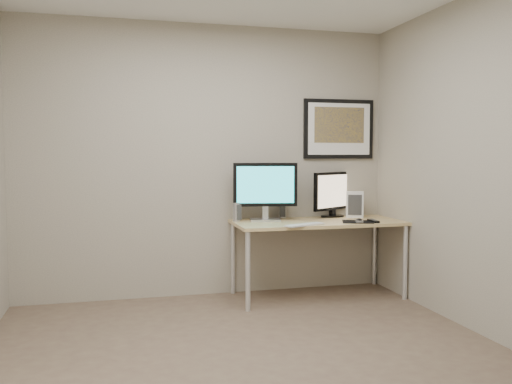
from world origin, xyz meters
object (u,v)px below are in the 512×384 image
speaker_right (283,209)px  keyboard (304,225)px  desk (317,228)px  framed_art (339,129)px  speaker_left (237,212)px  fan_unit (355,204)px  monitor_large (265,189)px  monitor_tv (333,193)px

speaker_right → keyboard: size_ratio=0.46×
desk → framed_art: 1.07m
speaker_left → fan_unit: 1.23m
monitor_large → speaker_left: 0.35m
keyboard → speaker_right: bearing=68.6°
keyboard → monitor_large: bearing=99.0°
framed_art → speaker_right: (-0.60, -0.03, -0.80)m
speaker_left → framed_art: bearing=-15.7°
speaker_left → speaker_right: 0.52m
speaker_left → speaker_right: size_ratio=0.95×
framed_art → speaker_right: size_ratio=4.00×
framed_art → speaker_right: bearing=-177.2°
framed_art → keyboard: framed_art is taller
speaker_left → speaker_right: bearing=-8.7°
keyboard → fan_unit: fan_unit is taller
monitor_large → speaker_right: 0.37m
framed_art → keyboard: 1.23m
speaker_right → monitor_large: bearing=-121.6°
speaker_right → fan_unit: fan_unit is taller
monitor_tv → speaker_right: (-0.51, 0.05, -0.15)m
framed_art → speaker_left: size_ratio=4.23×
framed_art → fan_unit: framed_art is taller
framed_art → fan_unit: (0.12, -0.14, -0.76)m
monitor_large → fan_unit: size_ratio=2.33×
desk → speaker_right: size_ratio=8.52×
monitor_large → speaker_right: bearing=49.6°
monitor_large → keyboard: monitor_large is taller
framed_art → monitor_tv: framed_art is taller
framed_art → keyboard: (-0.58, -0.62, -0.88)m
desk → speaker_right: (-0.25, 0.30, 0.16)m
monitor_large → fan_unit: monitor_large is taller
desk → keyboard: size_ratio=3.91×
speaker_right → fan_unit: (0.73, -0.11, 0.04)m
framed_art → fan_unit: 0.78m
framed_art → monitor_large: bearing=-165.3°
framed_art → fan_unit: bearing=-47.8°
speaker_left → keyboard: size_ratio=0.43×
desk → monitor_large: bearing=167.0°
framed_art → desk: bearing=-136.5°
speaker_left → monitor_tv: bearing=-19.4°
desk → keyboard: bearing=-129.3°
desk → speaker_left: speaker_left is taller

